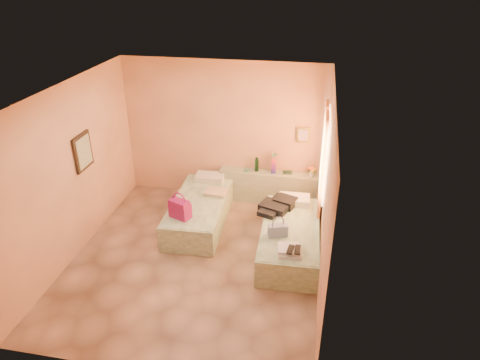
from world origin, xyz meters
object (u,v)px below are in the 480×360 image
(flower_vase, at_px, (312,171))
(magenta_handbag, at_px, (180,209))
(bed_left, at_px, (200,211))
(green_book, at_px, (287,172))
(bed_right, at_px, (290,239))
(water_bottle, at_px, (257,165))
(towel_stack, at_px, (290,251))
(headboard_ledge, at_px, (270,187))
(blue_handbag, at_px, (278,230))

(flower_vase, xyz_separation_m, magenta_handbag, (-2.14, -1.67, -0.10))
(bed_left, height_order, green_book, green_book)
(green_book, relative_size, flower_vase, 0.72)
(bed_right, relative_size, magenta_handbag, 5.58)
(water_bottle, height_order, magenta_handbag, water_bottle)
(green_book, bearing_deg, bed_left, -154.45)
(bed_left, distance_m, water_bottle, 1.50)
(bed_right, distance_m, towel_stack, 0.79)
(bed_left, distance_m, flower_vase, 2.30)
(green_book, relative_size, towel_stack, 0.50)
(bed_right, relative_size, water_bottle, 7.11)
(headboard_ledge, xyz_separation_m, green_book, (0.32, 0.04, 0.34))
(green_book, bearing_deg, bed_right, -93.38)
(green_book, relative_size, magenta_handbag, 0.49)
(green_book, height_order, towel_stack, green_book)
(water_bottle, height_order, towel_stack, water_bottle)
(bed_left, height_order, bed_right, same)
(bed_left, xyz_separation_m, towel_stack, (1.76, -1.31, 0.30))
(bed_left, xyz_separation_m, bed_right, (1.72, -0.58, 0.00))
(headboard_ledge, xyz_separation_m, magenta_handbag, (-1.35, -1.67, 0.34))
(green_book, xyz_separation_m, blue_handbag, (0.02, -1.97, -0.07))
(green_book, bearing_deg, blue_handbag, -99.70)
(headboard_ledge, bearing_deg, bed_right, -72.14)
(headboard_ledge, height_order, towel_stack, headboard_ledge)
(bed_right, relative_size, flower_vase, 8.26)
(headboard_ledge, distance_m, bed_right, 1.71)
(water_bottle, bearing_deg, green_book, 1.65)
(water_bottle, bearing_deg, blue_handbag, -71.95)
(water_bottle, bearing_deg, bed_left, -129.94)
(green_book, bearing_deg, headboard_ledge, 177.29)
(headboard_ledge, relative_size, magenta_handbag, 5.72)
(bed_right, bearing_deg, water_bottle, 114.67)
(blue_handbag, bearing_deg, flower_vase, 58.14)
(headboard_ledge, relative_size, blue_handbag, 6.65)
(blue_handbag, bearing_deg, towel_stack, -80.62)
(bed_left, height_order, blue_handbag, blue_handbag)
(bed_left, height_order, water_bottle, water_bottle)
(magenta_handbag, height_order, blue_handbag, magenta_handbag)
(bed_right, distance_m, flower_vase, 1.73)
(magenta_handbag, bearing_deg, bed_left, 98.49)
(bed_left, bearing_deg, water_bottle, 48.44)
(bed_right, distance_m, magenta_handbag, 1.92)
(bed_left, bearing_deg, towel_stack, -38.12)
(water_bottle, bearing_deg, headboard_ledge, -4.88)
(flower_vase, xyz_separation_m, towel_stack, (-0.22, -2.35, -0.22))
(bed_left, xyz_separation_m, magenta_handbag, (-0.16, -0.62, 0.42))
(headboard_ledge, xyz_separation_m, water_bottle, (-0.29, 0.02, 0.47))
(bed_left, bearing_deg, green_book, 34.14)
(flower_vase, bearing_deg, bed_left, -152.28)
(water_bottle, xyz_separation_m, towel_stack, (0.86, -2.38, -0.24))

